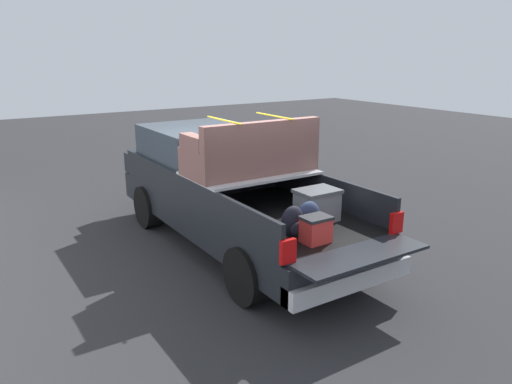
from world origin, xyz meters
name	(u,v)px	position (x,y,z in m)	size (l,w,h in m)	color
ground_plane	(237,246)	(0.00, 0.00, 0.00)	(40.00, 40.00, 0.00)	#262628
pickup_truck	(226,187)	(0.36, 0.00, 0.96)	(6.05, 2.06, 2.23)	black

